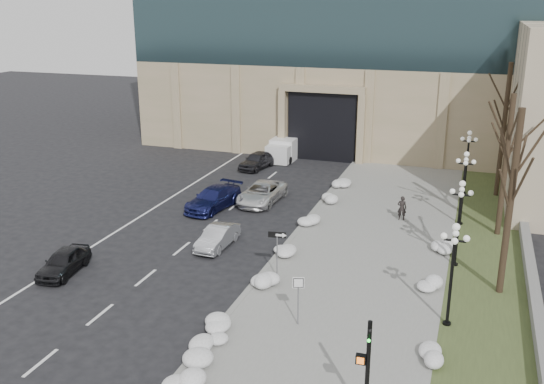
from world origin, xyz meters
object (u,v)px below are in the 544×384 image
(lamppost_c, at_px, (464,178))
(lamppost_d, at_px, (468,154))
(car_b, at_px, (218,237))
(car_d, at_px, (262,193))
(car_a, at_px, (64,262))
(lamppost_b, at_px, (460,212))
(lamppost_a, at_px, (453,261))
(one_way_sign, at_px, (280,241))
(keep_sign, at_px, (298,291))
(pedestrian, at_px, (402,208))
(box_truck, at_px, (287,148))
(car_e, at_px, (257,160))
(traffic_signal, at_px, (366,373))
(car_c, at_px, (213,198))

(lamppost_c, height_order, lamppost_d, same)
(car_b, relative_size, car_d, 0.74)
(car_a, distance_m, lamppost_b, 20.57)
(lamppost_a, xyz_separation_m, lamppost_c, (0.00, 13.00, 0.00))
(one_way_sign, relative_size, keep_sign, 1.08)
(car_b, height_order, lamppost_c, lamppost_c)
(pedestrian, distance_m, one_way_sign, 11.50)
(car_a, distance_m, keep_sign, 13.07)
(box_truck, bearing_deg, keep_sign, -71.46)
(car_a, relative_size, lamppost_b, 0.78)
(box_truck, bearing_deg, car_e, -105.89)
(car_e, height_order, pedestrian, pedestrian)
(traffic_signal, relative_size, lamppost_c, 0.80)
(car_c, relative_size, box_truck, 0.84)
(car_d, height_order, keep_sign, keep_sign)
(car_d, bearing_deg, keep_sign, -62.74)
(box_truck, xyz_separation_m, keep_sign, (9.36, -27.93, 0.81))
(traffic_signal, bearing_deg, car_e, 113.92)
(one_way_sign, height_order, traffic_signal, traffic_signal)
(car_d, distance_m, one_way_sign, 12.28)
(car_b, xyz_separation_m, car_d, (-0.33, 8.35, 0.09))
(car_a, relative_size, lamppost_d, 0.78)
(car_b, distance_m, car_c, 6.75)
(lamppost_c, xyz_separation_m, lamppost_d, (0.00, 6.50, 0.00))
(one_way_sign, bearing_deg, lamppost_d, 56.08)
(car_a, bearing_deg, car_b, 35.78)
(car_c, bearing_deg, pedestrian, 17.14)
(car_d, height_order, lamppost_a, lamppost_a)
(pedestrian, bearing_deg, lamppost_b, 116.61)
(car_a, height_order, keep_sign, keep_sign)
(car_d, bearing_deg, lamppost_c, 1.18)
(one_way_sign, distance_m, lamppost_d, 19.30)
(one_way_sign, bearing_deg, box_truck, 98.36)
(car_e, distance_m, box_truck, 4.43)
(lamppost_d, bearing_deg, car_d, -154.74)
(lamppost_d, bearing_deg, car_a, -133.13)
(car_b, height_order, car_e, car_e)
(one_way_sign, relative_size, lamppost_d, 0.53)
(car_d, xyz_separation_m, lamppost_d, (13.28, 6.26, 2.38))
(car_e, bearing_deg, lamppost_a, -41.46)
(car_b, bearing_deg, car_c, 118.54)
(keep_sign, bearing_deg, box_truck, 90.98)
(car_c, bearing_deg, lamppost_b, -5.70)
(car_d, bearing_deg, car_c, -136.97)
(car_e, distance_m, lamppost_a, 27.34)
(car_d, bearing_deg, lamppost_a, -42.72)
(lamppost_b, bearing_deg, lamppost_c, 90.00)
(box_truck, relative_size, one_way_sign, 2.35)
(car_b, distance_m, traffic_signal, 16.30)
(car_b, xyz_separation_m, one_way_sign, (4.66, -2.79, 1.48))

